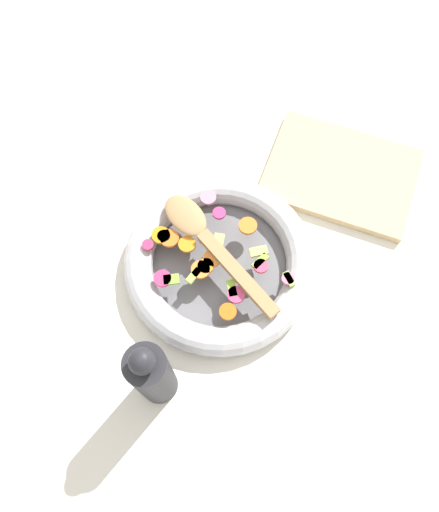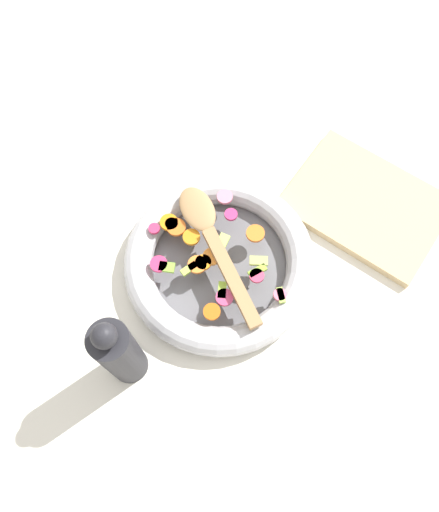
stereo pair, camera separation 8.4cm
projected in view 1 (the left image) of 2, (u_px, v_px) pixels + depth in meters
name	position (u px, v px, depth m)	size (l,w,h in m)	color
ground_plane	(219.00, 267.00, 0.88)	(4.00, 4.00, 0.00)	silver
skillet	(219.00, 262.00, 0.86)	(0.33, 0.33, 0.05)	slate
chopped_vegetables	(209.00, 255.00, 0.83)	(0.27, 0.22, 0.01)	orange
wooden_spoon	(208.00, 240.00, 0.83)	(0.26, 0.17, 0.01)	#A87F51
pepper_mill	(152.00, 375.00, 0.71)	(0.06, 0.06, 0.22)	#232328
cutting_board	(341.00, 174.00, 0.95)	(0.27, 0.20, 0.02)	tan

